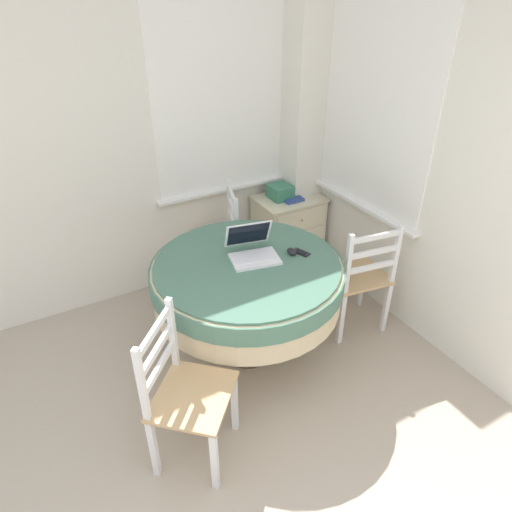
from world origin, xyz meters
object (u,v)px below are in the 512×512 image
Objects in this scene: laptop at (252,250)px; cell_phone at (301,252)px; round_dining_table at (247,280)px; dining_chair_near_back_window at (219,242)px; computer_mouse at (292,251)px; dining_chair_near_right_window at (359,278)px; corner_cabinet at (288,231)px; book_on_cabinet at (290,197)px; dining_chair_camera_near at (185,394)px; storage_box at (280,192)px.

cell_phone is at bearing -22.56° from laptop.
dining_chair_near_back_window reaches higher than round_dining_table.
computer_mouse is 0.09× the size of dining_chair_near_right_window.
round_dining_table is 9.68× the size of cell_phone.
cell_phone is at bearing -119.13° from corner_cabinet.
computer_mouse reaches higher than book_on_cabinet.
laptop is at bearing 155.89° from computer_mouse.
round_dining_table is at bearing -135.50° from corner_cabinet.
dining_chair_camera_near reaches higher than computer_mouse.
dining_chair_near_right_window is at bearing -89.52° from storage_box.
laptop is 1.26m from corner_cabinet.
round_dining_table is 1.38× the size of dining_chair_near_right_window.
dining_chair_near_right_window is 1.04m from corner_cabinet.
laptop is 4.41× the size of computer_mouse.
dining_chair_camera_near is 2.09m from storage_box.
dining_chair_near_right_window is at bearing -10.60° from computer_mouse.
computer_mouse is 0.09× the size of dining_chair_camera_near.
storage_box is at bearing 44.32° from dining_chair_camera_near.
corner_cabinet is (0.72, 0.06, -0.12)m from dining_chair_near_back_window.
dining_chair_near_back_window is 0.75m from book_on_cabinet.
cell_phone is 1.09m from storage_box.
round_dining_table is 0.20m from laptop.
corner_cabinet is at bearing 42.26° from dining_chair_camera_near.
dining_chair_near_back_window reaches higher than cell_phone.
laptop is at bearing 165.05° from dining_chair_near_right_window.
storage_box is at bearing 61.72° from computer_mouse.
laptop is at bearing 37.62° from round_dining_table.
corner_cabinet is (0.59, 0.93, -0.45)m from computer_mouse.
computer_mouse reaches higher than cell_phone.
dining_chair_near_right_window is at bearing -55.97° from dining_chair_near_back_window.
round_dining_table is 0.34m from computer_mouse.
laptop is 0.55× the size of corner_cabinet.
round_dining_table is at bearing -131.98° from storage_box.
round_dining_table is 1.23m from storage_box.
laptop is 1.16m from book_on_cabinet.
dining_chair_near_back_window and dining_chair_near_right_window have the same top height.
book_on_cabinet is at bearing 44.13° from round_dining_table.
dining_chair_near_back_window is 1.38× the size of corner_cabinet.
dining_chair_camera_near is at bearing -137.74° from corner_cabinet.
cell_phone is 0.60× the size of book_on_cabinet.
corner_cabinet is (1.55, 1.41, -0.12)m from dining_chair_camera_near.
computer_mouse is 0.63m from dining_chair_near_right_window.
storage_box is at bearing 140.94° from book_on_cabinet.
dining_chair_near_right_window is (0.66, -0.97, 0.00)m from dining_chair_near_back_window.
laptop is 1.88× the size of storage_box.
round_dining_table is 0.86m from dining_chair_near_back_window.
dining_chair_near_back_window is (-0.13, 0.87, -0.33)m from computer_mouse.
storage_box is at bearing 152.29° from corner_cabinet.
cell_phone reaches higher than corner_cabinet.
round_dining_table is 1.28m from corner_cabinet.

